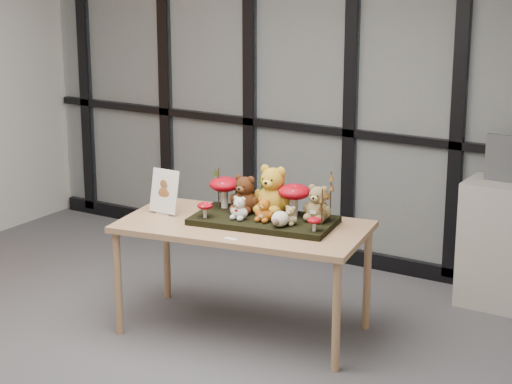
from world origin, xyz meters
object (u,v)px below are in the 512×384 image
Objects in this scene: bear_small_yellow at (264,209)px; cabinet at (512,246)px; display_table at (243,234)px; bear_tan_back at (318,201)px; mushroom_back_left at (225,191)px; bear_pooh_yellow at (273,187)px; sign_holder at (164,193)px; mushroom_back_right at (294,199)px; bear_beige_small at (291,214)px; bear_white_bow at (240,207)px; mushroom_front_left at (205,209)px; bear_brown_medium at (245,192)px; mushroom_front_right at (314,223)px; plush_cream_hedgehog at (280,218)px; diorama_tray at (264,221)px.

cabinet is (1.20, 1.30, -0.41)m from bear_small_yellow.
bear_tan_back is (0.42, 0.21, 0.23)m from display_table.
cabinet is at bearing 36.69° from mushroom_back_left.
sign_holder is at bearing -166.75° from bear_pooh_yellow.
bear_small_yellow reaches higher than cabinet.
bear_pooh_yellow is at bearing -138.22° from cabinet.
display_table is 0.39m from mushroom_back_right.
display_table is 0.37m from bear_beige_small.
display_table is 0.19m from bear_white_bow.
cabinet is at bearing 32.17° from bear_pooh_yellow.
bear_white_bow is at bearing -115.46° from display_table.
bear_small_yellow is at bearing -132.62° from cabinet.
bear_white_bow is 0.73× the size of mushroom_back_left.
bear_tan_back is 0.49m from bear_white_bow.
bear_beige_small is at bearing 15.90° from mushroom_front_left.
mushroom_back_left reaches higher than bear_white_bow.
bear_brown_medium reaches higher than cabinet.
bear_pooh_yellow is 1.49× the size of mushroom_back_right.
bear_small_yellow is at bearing 177.36° from mushroom_front_right.
bear_small_yellow is (0.15, 0.01, 0.19)m from display_table.
cabinet is (1.58, 1.18, -0.44)m from mushroom_back_left.
mushroom_back_right is (0.26, 0.23, 0.03)m from bear_white_bow.
mushroom_back_right reaches higher than display_table.
bear_beige_small is at bearing -21.68° from bear_brown_medium.
mushroom_front_right is (0.51, -0.00, 0.15)m from display_table.
bear_white_bow is (-0.16, -0.04, 0.00)m from bear_small_yellow.
plush_cream_hedgehog reaches higher than display_table.
bear_small_yellow is at bearing 5.55° from bear_white_bow.
plush_cream_hedgehog is at bearing -173.32° from mushroom_front_right.
mushroom_back_right is at bearing 7.60° from mushroom_back_left.
bear_white_bow reaches higher than diorama_tray.
mushroom_back_left is 0.76m from mushroom_front_right.
bear_white_bow is at bearing -37.02° from mushroom_back_left.
mushroom_front_left is (-0.54, -0.15, -0.01)m from bear_beige_small.
bear_white_bow is 0.22m from mushroom_front_left.
plush_cream_hedgehog is 1.75m from cabinet.
mushroom_back_left is (-0.23, 0.14, 0.22)m from display_table.
plush_cream_hedgehog is (0.29, -0.03, 0.16)m from display_table.
bear_brown_medium is 0.59m from mushroom_front_right.
bear_pooh_yellow is at bearing 55.43° from bear_white_bow.
mushroom_back_right is 0.26× the size of cabinet.
bear_pooh_yellow is at bearing 171.41° from bear_tan_back.
bear_beige_small is (0.32, 0.04, 0.17)m from display_table.
mushroom_front_left is at bearing -5.86° from sign_holder.
mushroom_back_right is at bearing 30.98° from diorama_tray.
bear_beige_small is at bearing 53.26° from plush_cream_hedgehog.
bear_pooh_yellow reaches higher than plush_cream_hedgehog.
diorama_tray is 0.24m from mushroom_back_right.
mushroom_front_right is (0.09, -0.21, -0.08)m from bear_tan_back.
mushroom_front_left is at bearing -167.09° from bear_white_bow.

